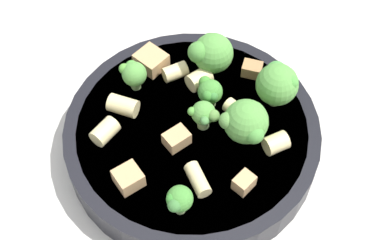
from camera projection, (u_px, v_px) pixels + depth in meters
The scene contains 21 objects.
ground_plane at pixel (192, 146), 0.52m from camera, with size 2.00×2.00×0.00m, color beige.
pasta_bowl at pixel (192, 135), 0.51m from camera, with size 0.24×0.24×0.03m.
broccoli_floret_0 at pixel (211, 53), 0.51m from camera, with size 0.04×0.04×0.04m.
broccoli_floret_1 at pixel (246, 122), 0.46m from camera, with size 0.04×0.04×0.05m.
broccoli_floret_2 at pixel (210, 92), 0.49m from camera, with size 0.02×0.03×0.03m.
broccoli_floret_3 at pixel (204, 118), 0.48m from camera, with size 0.03×0.02×0.03m.
broccoli_floret_4 at pixel (179, 200), 0.43m from camera, with size 0.02×0.02×0.03m.
broccoli_floret_5 at pixel (133, 73), 0.51m from camera, with size 0.03×0.03×0.03m.
broccoli_floret_6 at pixel (277, 83), 0.49m from camera, with size 0.04×0.04×0.05m.
rigatoni_0 at pixel (199, 79), 0.51m from camera, with size 0.02×0.02×0.02m, color beige.
rigatoni_1 at pixel (276, 143), 0.47m from camera, with size 0.02×0.02×0.02m, color beige.
rigatoni_2 at pixel (237, 111), 0.49m from camera, with size 0.01×0.01×0.02m, color beige.
rigatoni_3 at pixel (123, 106), 0.50m from camera, with size 0.02×0.02×0.03m, color beige.
rigatoni_4 at pixel (105, 131), 0.48m from camera, with size 0.02×0.02×0.02m, color beige.
rigatoni_5 at pixel (201, 179), 0.45m from camera, with size 0.01×0.01×0.03m, color beige.
rigatoni_6 at pixel (175, 72), 0.52m from camera, with size 0.02×0.02×0.02m, color beige.
chicken_chunk_0 at pixel (128, 178), 0.45m from camera, with size 0.02×0.02×0.02m, color tan.
chicken_chunk_1 at pixel (151, 61), 0.53m from camera, with size 0.03×0.03×0.02m, color tan.
chicken_chunk_2 at pixel (244, 183), 0.45m from camera, with size 0.02×0.01×0.01m, color tan.
chicken_chunk_3 at pixel (177, 139), 0.48m from camera, with size 0.02×0.02×0.01m, color tan.
chicken_chunk_4 at pixel (252, 69), 0.52m from camera, with size 0.02×0.01×0.01m, color #A87A4C.
Camera 1 is at (0.02, 0.28, 0.44)m, focal length 50.00 mm.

